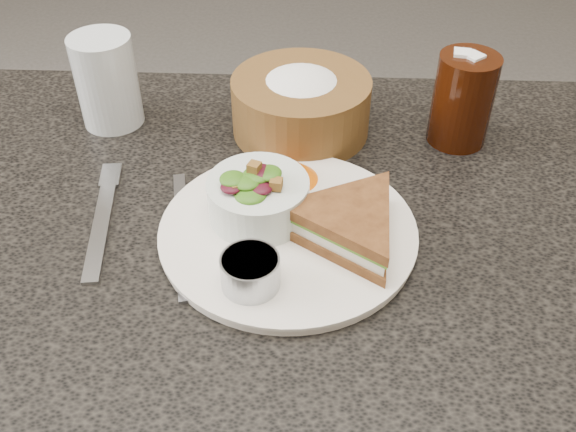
{
  "coord_description": "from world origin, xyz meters",
  "views": [
    {
      "loc": [
        0.02,
        -0.55,
        1.24
      ],
      "look_at": [
        -0.0,
        -0.02,
        0.78
      ],
      "focal_mm": 40.0,
      "sensor_mm": 36.0,
      "label": 1
    }
  ],
  "objects_px": {
    "dinner_plate": "(288,232)",
    "bread_basket": "(301,97)",
    "salad_bowl": "(258,192)",
    "sandwich": "(349,224)",
    "dining_table": "(290,408)",
    "dressing_ramekin": "(250,272)",
    "water_glass": "(107,81)",
    "cola_glass": "(463,96)"
  },
  "relations": [
    {
      "from": "sandwich",
      "to": "water_glass",
      "type": "distance_m",
      "value": 0.4
    },
    {
      "from": "dinner_plate",
      "to": "salad_bowl",
      "type": "height_order",
      "value": "salad_bowl"
    },
    {
      "from": "dinner_plate",
      "to": "dressing_ramekin",
      "type": "distance_m",
      "value": 0.1
    },
    {
      "from": "dining_table",
      "to": "salad_bowl",
      "type": "xyz_separation_m",
      "value": [
        -0.04,
        0.0,
        0.42
      ]
    },
    {
      "from": "dressing_ramekin",
      "to": "bread_basket",
      "type": "distance_m",
      "value": 0.31
    },
    {
      "from": "sandwich",
      "to": "salad_bowl",
      "type": "distance_m",
      "value": 0.11
    },
    {
      "from": "water_glass",
      "to": "salad_bowl",
      "type": "bearing_deg",
      "value": -43.32
    },
    {
      "from": "cola_glass",
      "to": "sandwich",
      "type": "bearing_deg",
      "value": -124.6
    },
    {
      "from": "dinner_plate",
      "to": "salad_bowl",
      "type": "relative_size",
      "value": 2.5
    },
    {
      "from": "dining_table",
      "to": "sandwich",
      "type": "distance_m",
      "value": 0.42
    },
    {
      "from": "bread_basket",
      "to": "cola_glass",
      "type": "relative_size",
      "value": 1.39
    },
    {
      "from": "sandwich",
      "to": "bread_basket",
      "type": "bearing_deg",
      "value": 138.17
    },
    {
      "from": "dining_table",
      "to": "bread_basket",
      "type": "height_order",
      "value": "bread_basket"
    },
    {
      "from": "dressing_ramekin",
      "to": "water_glass",
      "type": "xyz_separation_m",
      "value": [
        -0.22,
        0.31,
        0.03
      ]
    },
    {
      "from": "dining_table",
      "to": "dinner_plate",
      "type": "xyz_separation_m",
      "value": [
        -0.0,
        -0.02,
        0.38
      ]
    },
    {
      "from": "water_glass",
      "to": "dressing_ramekin",
      "type": "bearing_deg",
      "value": -55.04
    },
    {
      "from": "dressing_ramekin",
      "to": "water_glass",
      "type": "distance_m",
      "value": 0.39
    },
    {
      "from": "bread_basket",
      "to": "water_glass",
      "type": "relative_size",
      "value": 1.48
    },
    {
      "from": "dinner_plate",
      "to": "sandwich",
      "type": "bearing_deg",
      "value": -12.97
    },
    {
      "from": "bread_basket",
      "to": "cola_glass",
      "type": "distance_m",
      "value": 0.21
    },
    {
      "from": "sandwich",
      "to": "bread_basket",
      "type": "relative_size",
      "value": 0.88
    },
    {
      "from": "dining_table",
      "to": "sandwich",
      "type": "relative_size",
      "value": 6.16
    },
    {
      "from": "dinner_plate",
      "to": "bread_basket",
      "type": "relative_size",
      "value": 1.53
    },
    {
      "from": "dining_table",
      "to": "sandwich",
      "type": "xyz_separation_m",
      "value": [
        0.06,
        -0.03,
        0.41
      ]
    },
    {
      "from": "dinner_plate",
      "to": "bread_basket",
      "type": "distance_m",
      "value": 0.22
    },
    {
      "from": "dining_table",
      "to": "dressing_ramekin",
      "type": "distance_m",
      "value": 0.42
    },
    {
      "from": "water_glass",
      "to": "dining_table",
      "type": "bearing_deg",
      "value": -39.26
    },
    {
      "from": "sandwich",
      "to": "cola_glass",
      "type": "distance_m",
      "value": 0.27
    },
    {
      "from": "dining_table",
      "to": "bread_basket",
      "type": "xyz_separation_m",
      "value": [
        0.01,
        0.2,
        0.43
      ]
    },
    {
      "from": "dining_table",
      "to": "dinner_plate",
      "type": "relative_size",
      "value": 3.53
    },
    {
      "from": "salad_bowl",
      "to": "bread_basket",
      "type": "xyz_separation_m",
      "value": [
        0.04,
        0.2,
        0.01
      ]
    },
    {
      "from": "cola_glass",
      "to": "dinner_plate",
      "type": "bearing_deg",
      "value": -136.81
    },
    {
      "from": "dinner_plate",
      "to": "water_glass",
      "type": "xyz_separation_m",
      "value": [
        -0.25,
        0.23,
        0.06
      ]
    },
    {
      "from": "dining_table",
      "to": "water_glass",
      "type": "height_order",
      "value": "water_glass"
    },
    {
      "from": "dinner_plate",
      "to": "cola_glass",
      "type": "bearing_deg",
      "value": 43.19
    },
    {
      "from": "salad_bowl",
      "to": "bread_basket",
      "type": "relative_size",
      "value": 0.61
    },
    {
      "from": "salad_bowl",
      "to": "sandwich",
      "type": "bearing_deg",
      "value": -19.96
    },
    {
      "from": "cola_glass",
      "to": "dressing_ramekin",
      "type": "bearing_deg",
      "value": -130.81
    },
    {
      "from": "dressing_ramekin",
      "to": "bread_basket",
      "type": "relative_size",
      "value": 0.32
    },
    {
      "from": "cola_glass",
      "to": "dining_table",
      "type": "bearing_deg",
      "value": -139.32
    },
    {
      "from": "dinner_plate",
      "to": "salad_bowl",
      "type": "distance_m",
      "value": 0.06
    },
    {
      "from": "dressing_ramekin",
      "to": "water_glass",
      "type": "height_order",
      "value": "water_glass"
    }
  ]
}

